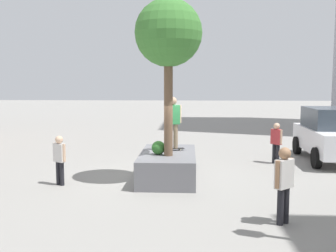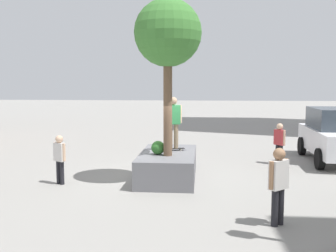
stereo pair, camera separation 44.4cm
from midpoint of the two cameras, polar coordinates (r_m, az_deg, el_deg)
ground_plane at (r=13.46m, az=-2.27°, el=-7.52°), size 120.00×120.00×0.00m
planter_ledge at (r=13.19m, az=-0.97°, el=-5.82°), size 3.52×1.83×0.89m
plaza_tree at (r=12.43m, az=-1.00°, el=13.28°), size 2.12×2.12×4.95m
boxwood_shrub at (r=12.70m, az=-2.42°, el=-3.22°), size 0.45×0.45×0.45m
skateboard at (r=13.49m, az=-0.24°, el=-3.38°), size 0.42×0.83×0.07m
skateboarder at (r=13.35m, az=-0.24°, el=1.06°), size 0.32×0.59×1.79m
police_car at (r=17.34m, az=22.11°, el=-1.11°), size 4.79×2.35×2.20m
bystander_watching at (r=16.07m, az=14.87°, el=-2.02°), size 0.46×0.41×1.64m
pedestrian_crossing at (r=9.19m, az=15.34°, el=-7.67°), size 0.47×0.49×1.78m
passerby_with_bag at (r=12.77m, az=-16.62°, el=-4.35°), size 0.38×0.46×1.58m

